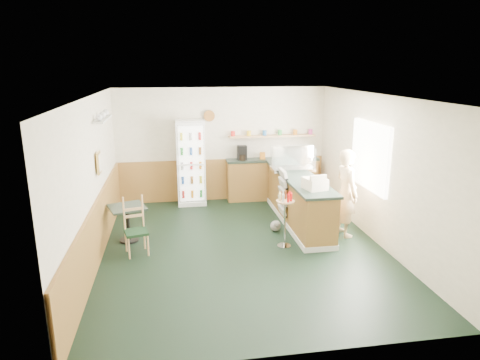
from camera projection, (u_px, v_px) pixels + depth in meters
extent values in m
plane|color=black|center=(243.00, 248.00, 7.72)|extent=(6.00, 6.00, 0.00)
cube|color=silver|center=(222.00, 145.00, 10.24)|extent=(5.00, 0.02, 2.70)
cube|color=silver|center=(91.00, 182.00, 6.99)|extent=(0.02, 6.00, 2.70)
cube|color=silver|center=(379.00, 170.00, 7.76)|extent=(0.02, 6.00, 2.70)
cube|color=white|center=(243.00, 95.00, 7.02)|extent=(5.00, 6.00, 0.02)
cube|color=olive|center=(223.00, 179.00, 10.42)|extent=(4.98, 0.05, 1.00)
cube|color=olive|center=(98.00, 230.00, 7.21)|extent=(0.05, 5.98, 1.00)
cube|color=white|center=(370.00, 156.00, 7.98)|extent=(0.06, 1.45, 1.25)
cube|color=tan|center=(99.00, 163.00, 7.42)|extent=(0.03, 0.32, 0.38)
cube|color=silver|center=(103.00, 119.00, 7.72)|extent=(0.18, 1.20, 0.03)
cylinder|color=#925A24|center=(209.00, 116.00, 9.95)|extent=(0.26, 0.04, 0.26)
cube|color=olive|center=(298.00, 201.00, 8.83)|extent=(0.60, 2.95, 0.95)
cube|color=silver|center=(298.00, 220.00, 8.94)|extent=(0.64, 2.97, 0.10)
cube|color=#25332B|center=(299.00, 177.00, 8.70)|extent=(0.68, 3.01, 0.05)
cube|color=olive|center=(272.00, 180.00, 10.45)|extent=(2.20, 0.38, 0.95)
cube|color=#25332B|center=(273.00, 160.00, 10.32)|extent=(2.24, 0.42, 0.05)
cube|color=tan|center=(272.00, 136.00, 10.25)|extent=(2.10, 0.22, 0.04)
cube|color=black|center=(242.00, 153.00, 10.15)|extent=(0.22, 0.18, 0.34)
cylinder|color=#B2664C|center=(233.00, 134.00, 10.08)|extent=(0.10, 0.10, 0.12)
cylinder|color=#B2664C|center=(249.00, 133.00, 10.14)|extent=(0.10, 0.10, 0.12)
cylinder|color=#B2664C|center=(265.00, 133.00, 10.20)|extent=(0.10, 0.10, 0.12)
cylinder|color=#B2664C|center=(280.00, 132.00, 10.26)|extent=(0.10, 0.10, 0.12)
cylinder|color=#B2664C|center=(295.00, 132.00, 10.32)|extent=(0.10, 0.10, 0.12)
cylinder|color=#B2664C|center=(310.00, 132.00, 10.37)|extent=(0.10, 0.10, 0.12)
cube|color=white|center=(191.00, 162.00, 10.00)|extent=(0.65, 0.46, 1.99)
cube|color=white|center=(191.00, 164.00, 9.78)|extent=(0.55, 0.02, 1.75)
cube|color=silver|center=(191.00, 165.00, 9.71)|extent=(0.59, 0.02, 1.82)
cube|color=silver|center=(292.00, 169.00, 9.18)|extent=(0.90, 0.47, 0.06)
cube|color=silver|center=(293.00, 157.00, 9.11)|extent=(0.88, 0.45, 0.45)
cube|color=beige|center=(315.00, 184.00, 7.75)|extent=(0.43, 0.45, 0.21)
imported|color=tan|center=(346.00, 193.00, 8.11)|extent=(0.47, 0.60, 1.69)
cylinder|color=silver|center=(284.00, 246.00, 7.79)|extent=(0.25, 0.25, 0.02)
cylinder|color=silver|center=(285.00, 224.00, 7.68)|extent=(0.04, 0.04, 0.85)
cylinder|color=tan|center=(285.00, 201.00, 7.57)|extent=(0.33, 0.33, 0.02)
cylinder|color=red|center=(291.00, 197.00, 7.52)|extent=(0.05, 0.05, 0.14)
cylinder|color=red|center=(290.00, 196.00, 7.60)|extent=(0.05, 0.05, 0.14)
cylinder|color=red|center=(285.00, 195.00, 7.64)|extent=(0.05, 0.05, 0.14)
cylinder|color=red|center=(281.00, 196.00, 7.61)|extent=(0.05, 0.05, 0.14)
cylinder|color=red|center=(280.00, 197.00, 7.53)|extent=(0.05, 0.05, 0.14)
cylinder|color=red|center=(283.00, 198.00, 7.46)|extent=(0.05, 0.05, 0.14)
cylinder|color=red|center=(288.00, 198.00, 7.46)|extent=(0.05, 0.05, 0.14)
cube|color=black|center=(283.00, 213.00, 8.77)|extent=(0.05, 0.48, 0.03)
cube|color=beige|center=(282.00, 210.00, 8.75)|extent=(0.09, 0.43, 0.16)
cube|color=black|center=(283.00, 204.00, 8.72)|extent=(0.05, 0.48, 0.03)
cube|color=beige|center=(282.00, 201.00, 8.70)|extent=(0.09, 0.43, 0.16)
cube|color=black|center=(283.00, 195.00, 8.67)|extent=(0.05, 0.48, 0.03)
cube|color=beige|center=(283.00, 192.00, 8.65)|extent=(0.09, 0.43, 0.16)
cube|color=black|center=(284.00, 186.00, 8.62)|extent=(0.05, 0.48, 0.03)
cube|color=beige|center=(283.00, 183.00, 8.60)|extent=(0.09, 0.43, 0.16)
cube|color=black|center=(284.00, 177.00, 8.57)|extent=(0.05, 0.48, 0.03)
cube|color=beige|center=(283.00, 173.00, 8.55)|extent=(0.09, 0.43, 0.16)
cylinder|color=black|center=(129.00, 240.00, 8.02)|extent=(0.35, 0.35, 0.04)
cylinder|color=black|center=(128.00, 224.00, 7.94)|extent=(0.07, 0.07, 0.62)
cube|color=#25332B|center=(127.00, 207.00, 7.86)|extent=(0.78, 0.78, 0.04)
cube|color=black|center=(136.00, 232.00, 7.37)|extent=(0.46, 0.46, 0.04)
cylinder|color=tan|center=(127.00, 248.00, 7.25)|extent=(0.03, 0.03, 0.39)
cylinder|color=tan|center=(146.00, 246.00, 7.30)|extent=(0.03, 0.03, 0.39)
cylinder|color=tan|center=(128.00, 240.00, 7.56)|extent=(0.03, 0.03, 0.39)
cylinder|color=tan|center=(147.00, 239.00, 7.60)|extent=(0.03, 0.03, 0.39)
cube|color=tan|center=(136.00, 212.00, 7.46)|extent=(0.34, 0.12, 0.61)
sphere|color=gray|center=(275.00, 226.00, 8.48)|extent=(0.21, 0.21, 0.21)
sphere|color=gray|center=(277.00, 224.00, 8.36)|extent=(0.12, 0.12, 0.12)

